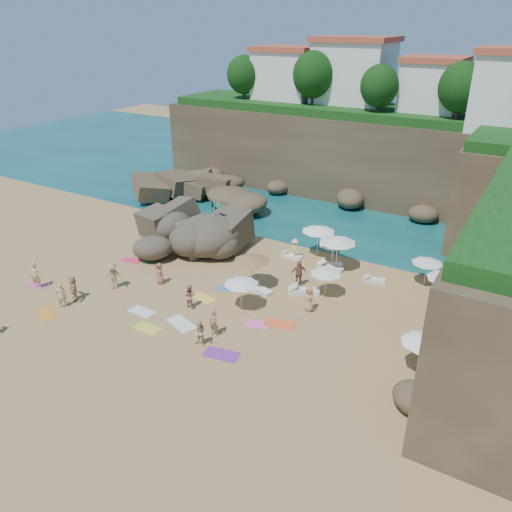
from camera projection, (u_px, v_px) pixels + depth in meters
The scene contains 49 objects.
ground at pixel (207, 293), 33.11m from camera, with size 120.00×120.00×0.00m, color tan.
seawater at pixel (363, 180), 56.38m from camera, with size 120.00×120.00×0.00m, color #0C4751.
cliff_back at pixel (368, 157), 49.86m from camera, with size 44.00×8.00×8.00m, color brown.
rock_promontory at pixel (212, 199), 50.61m from camera, with size 12.00×7.00×2.00m, color brown, non-canonical shape.
clifftop_buildings at pixel (389, 81), 46.93m from camera, with size 28.48×9.48×7.00m.
clifftop_trees at pixel (387, 89), 41.21m from camera, with size 35.60×23.82×4.40m.
marina_masts at pixel (240, 138), 62.73m from camera, with size 3.10×0.10×6.00m.
rock_outcrop at pixel (183, 249), 39.54m from camera, with size 8.41×6.31×3.36m, color brown, non-canonical shape.
flag_pole at pixel (216, 218), 38.63m from camera, with size 0.76×0.24×3.94m.
parasol_0 at pixel (318, 229), 37.49m from camera, with size 2.53×2.53×2.39m.
parasol_1 at pixel (338, 240), 35.36m from camera, with size 2.64×2.64×2.50m.
parasol_2 at pixel (333, 242), 36.47m from camera, with size 1.98×1.98×1.87m.
parasol_3 at pixel (447, 276), 30.77m from camera, with size 2.44×2.44×2.31m.
parasol_4 at pixel (428, 261), 33.39m from camera, with size 2.09×2.09×1.98m.
parasol_5 at pixel (326, 272), 32.09m from camera, with size 2.02×2.02×1.91m.
parasol_6 at pixel (252, 259), 32.91m from camera, with size 2.49×2.49×2.36m.
parasol_7 at pixel (334, 243), 35.96m from camera, with size 2.14×2.14×2.03m.
parasol_9 at pixel (241, 282), 30.59m from camera, with size 2.17×2.17×2.06m.
parasol_11 at pixel (424, 340), 24.80m from camera, with size 2.32×2.32×2.19m.
lounger_0 at pixel (330, 265), 36.55m from camera, with size 1.82×0.61×0.28m, color white.
lounger_1 at pixel (292, 256), 38.03m from camera, with size 1.64×0.55×0.26m, color white.
lounger_2 at pixel (374, 280), 34.51m from camera, with size 1.54×0.51×0.24m, color silver.
lounger_3 at pixel (260, 289), 33.26m from camera, with size 1.90×0.63×0.30m, color white.
lounger_4 at pixel (330, 268), 36.08m from camera, with size 1.86×0.62×0.29m, color silver.
lounger_5 at pixel (304, 291), 33.03m from camera, with size 2.05×0.68×0.32m, color silver.
towel_1 at pixel (37, 286), 34.03m from camera, with size 1.59×0.79×0.03m, color #D15184.
towel_2 at pixel (47, 314), 30.77m from camera, with size 1.67×0.84×0.03m, color orange.
towel_4 at pixel (148, 328), 29.32m from camera, with size 1.70×0.85×0.03m, color yellow.
towel_5 at pixel (142, 312), 30.99m from camera, with size 1.69×0.85×0.03m, color white.
towel_6 at pixel (221, 354), 27.03m from camera, with size 1.92×0.96×0.03m, color #7A2E97.
towel_7 at pixel (131, 260), 37.59m from camera, with size 1.53×0.77×0.03m, color #EE2A56.
towel_8 at pixel (228, 288), 33.68m from camera, with size 1.45×0.72×0.03m, color #297DDC.
towel_9 at pixel (258, 324), 29.70m from camera, with size 1.59×0.79×0.03m, color pink.
towel_10 at pixel (279, 324), 29.73m from camera, with size 1.85×0.92×0.03m, color #FF5B28.
towel_11 at pixel (146, 259), 37.76m from camera, with size 1.49×0.75×0.03m, color #2D9E57.
towel_12 at pixel (204, 298), 32.52m from camera, with size 1.64×0.82×0.03m, color yellow.
towel_13 at pixel (181, 324), 29.76m from camera, with size 1.94×0.97×0.03m, color white.
person_stand_0 at pixel (36, 276), 33.37m from camera, with size 0.68×0.45×1.87m, color tan.
person_stand_1 at pixel (190, 296), 31.21m from camera, with size 0.76×0.59×1.56m, color tan.
person_stand_2 at pixel (295, 249), 37.61m from camera, with size 1.03×0.42×1.59m, color #FAD48E.
person_stand_3 at pixel (299, 273), 33.60m from camera, with size 1.12×0.47×1.92m, color #905C48.
person_stand_4 at pixel (309, 299), 30.77m from camera, with size 0.81×0.44×1.66m, color tan.
person_stand_5 at pixel (227, 243), 38.65m from camera, with size 1.47×0.42×1.59m, color #B6745B.
person_stand_6 at pixel (61, 295), 31.20m from camera, with size 0.61×0.40×1.68m, color #DFBE7F.
person_lie_0 at pixel (114, 285), 33.62m from camera, with size 1.18×1.83×0.49m, color tan.
person_lie_2 at pixel (161, 281), 34.26m from camera, with size 0.73×1.49×0.40m, color #9A604D.
person_lie_3 at pixel (75, 296), 32.30m from camera, with size 1.52×1.64×0.44m, color tan.
person_lie_4 at pixel (214, 332), 28.63m from camera, with size 0.59×1.62×0.39m, color #A87B54.
person_lie_5 at pixel (201, 341), 27.68m from camera, with size 0.74×1.52×0.58m, color #DDB67D.
Camera 1 is at (17.57, -23.11, 16.44)m, focal length 35.00 mm.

